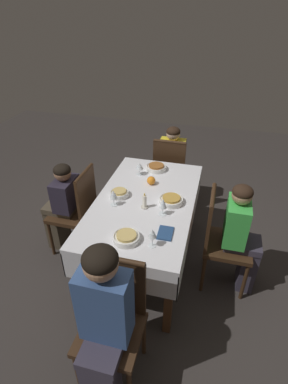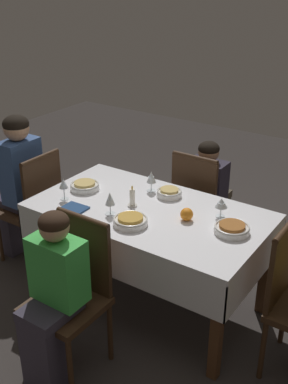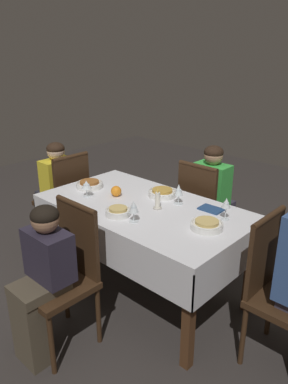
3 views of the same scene
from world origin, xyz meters
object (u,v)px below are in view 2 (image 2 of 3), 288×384
Objects in this scene: wine_glass_north at (151,178)px; napkin_red_folded at (75,208)px; person_adult_denim at (18,179)px; wine_glass_east at (221,204)px; candle_centerpiece at (132,199)px; chair_south at (73,288)px; person_child_green at (52,294)px; bowl_east at (232,228)px; dining_table at (149,222)px; bowl_north at (169,193)px; bowl_west at (85,186)px; wine_glass_south at (110,200)px; chair_west at (34,204)px; chair_north at (200,202)px; person_child_dark at (210,191)px; wine_glass_west at (63,184)px; orange_fruit at (187,214)px; bowl_south at (130,221)px.

napkin_red_folded is at bearing -117.32° from wine_glass_north.
person_adult_denim is 1.09m from wine_glass_north.
wine_glass_north is 1.16× the size of wine_glass_east.
candle_centerpiece is at bearing -160.26° from wine_glass_east.
person_child_green is at bearing -90.00° from chair_south.
person_child_green is 1.10m from bowl_east.
dining_table is 0.86m from person_child_green.
bowl_west is at bearing -156.28° from bowl_north.
wine_glass_south is 0.93× the size of napkin_red_folded.
bowl_east is at bearing -44.77° from wine_glass_east.
wine_glass_north is at bearing 106.01° from person_adult_denim.
wine_glass_north reaches higher than wine_glass_east.
wine_glass_north reaches higher than bowl_west.
chair_west is 6.17× the size of wine_glass_south.
person_child_green is (-0.07, -1.55, 0.06)m from chair_north.
person_child_dark is 1.24m from wine_glass_west.
candle_centerpiece reaches higher than orange_fruit.
chair_south is 1.04m from wine_glass_east.
bowl_north is (-0.01, -0.62, 0.23)m from person_child_dark.
wine_glass_west is at bearing 61.59° from person_child_dark.
orange_fruit is (0.42, -0.23, -0.06)m from wine_glass_north.
person_child_dark is at bearing 87.53° from person_child_green.
wine_glass_west is 0.20m from napkin_red_folded.
napkin_red_folded is (-0.34, 0.59, 0.17)m from person_child_green.
bowl_west is (-0.56, -0.86, 0.23)m from person_child_dark.
person_adult_denim is at bearing 37.48° from person_child_dark.
napkin_red_folded is at bearing -23.12° from wine_glass_west.
bowl_east is 1.67× the size of wine_glass_east.
chair_west is at bearing 35.60° from chair_north.
person_child_green is 6.91× the size of wine_glass_west.
napkin_red_folded is (-0.40, -0.26, 0.10)m from dining_table.
bowl_east is 1.02m from napkin_red_folded.
candle_centerpiece is at bearing -3.04° from bowl_west.
wine_glass_west is 1.87× the size of orange_fruit.
bowl_north is at bearing 104.08° from person_adult_denim.
dining_table is 0.56m from bowl_west.
wine_glass_north reaches higher than bowl_south.
chair_north is at bearing 90.00° from person_child_dark.
person_child_green reaches higher than person_child_dark.
bowl_north is at bearing 159.41° from bowl_east.
wine_glass_east is (0.41, -0.52, 0.32)m from chair_north.
wine_glass_west is at bearing 57.20° from chair_north.
chair_south is 5.44× the size of bowl_north.
wine_glass_south reaches higher than candle_centerpiece.
person_adult_denim reaches higher than chair_south.
person_adult_denim is at bearing -177.33° from orange_fruit.
person_child_dark is at bearing 75.70° from wine_glass_north.
chair_west is at bearing -177.01° from orange_fruit.
wine_glass_east is 0.84× the size of wine_glass_south.
wine_glass_south is 1.03× the size of candle_centerpiece.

